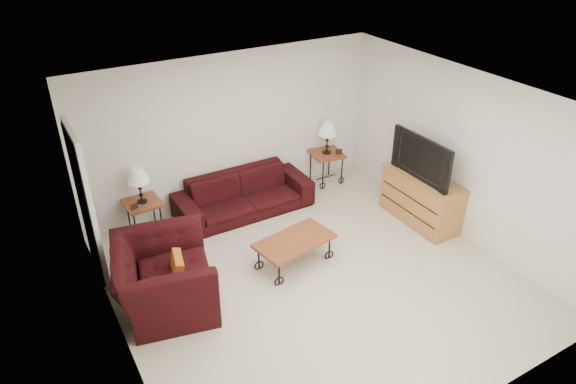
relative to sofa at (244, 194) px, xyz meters
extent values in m
plane|color=beige|center=(0.06, -2.02, -0.32)|extent=(5.00, 5.00, 0.00)
cube|color=silver|center=(0.06, 0.48, 0.93)|extent=(5.00, 0.02, 2.50)
cube|color=silver|center=(0.06, -4.52, 0.93)|extent=(5.00, 0.02, 2.50)
cube|color=silver|center=(-2.44, -2.02, 0.93)|extent=(0.02, 5.00, 2.50)
cube|color=silver|center=(2.56, -2.02, 0.93)|extent=(0.02, 5.00, 2.50)
plane|color=white|center=(0.06, -2.02, 2.18)|extent=(5.00, 5.00, 0.00)
cube|color=black|center=(-2.41, -0.37, 0.70)|extent=(0.08, 0.94, 2.04)
imported|color=black|center=(0.00, 0.00, 0.00)|extent=(2.20, 0.86, 0.64)
cube|color=brown|center=(-1.57, 0.18, -0.04)|extent=(0.54, 0.54, 0.56)
cube|color=brown|center=(1.72, 0.18, -0.03)|extent=(0.61, 0.61, 0.58)
cube|color=black|center=(-1.72, 0.03, 0.28)|extent=(0.11, 0.04, 0.09)
cube|color=black|center=(1.87, 0.03, 0.31)|extent=(0.11, 0.06, 0.10)
cube|color=brown|center=(0.00, -1.60, -0.12)|extent=(1.16, 0.76, 0.41)
imported|color=black|center=(-1.82, -1.52, 0.11)|extent=(1.42, 1.54, 0.86)
cube|color=#BA6A17|center=(-1.67, -1.57, 0.20)|extent=(0.18, 0.40, 0.39)
cube|color=#B38842|center=(2.29, -1.63, 0.07)|extent=(0.55, 1.31, 0.79)
imported|color=black|center=(2.27, -1.63, 0.80)|extent=(0.15, 1.17, 0.68)
ellipsoid|color=black|center=(1.01, -0.19, -0.09)|extent=(0.41, 0.36, 0.46)
camera|label=1|loc=(-3.00, -6.59, 4.15)|focal=32.21mm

